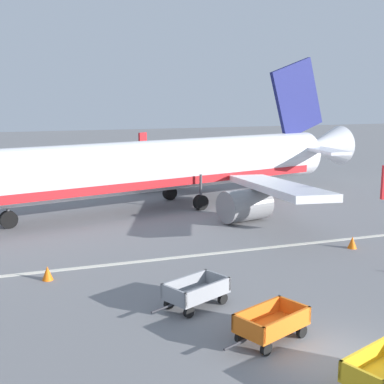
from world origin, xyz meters
TOP-DOWN VIEW (x-y plane):
  - ground_plane at (0.00, 0.00)m, footprint 220.00×220.00m
  - apron_stripe at (0.00, 11.81)m, footprint 120.00×0.36m
  - airplane at (1.54, 23.71)m, footprint 37.30×30.19m
  - baggage_cart_fourth_in_row at (-1.34, 2.05)m, footprint 3.56×2.25m
  - baggage_cart_far_end at (-2.78, 5.60)m, footprint 3.53×2.32m
  - traffic_cone_near_plane at (7.92, 10.20)m, footprint 0.50×0.50m
  - traffic_cone_mid_apron at (-8.08, 10.63)m, footprint 0.50×0.50m

SIDE VIEW (x-z plane):
  - ground_plane at x=0.00m, z-range 0.00..0.00m
  - apron_stripe at x=0.00m, z-range 0.00..0.01m
  - traffic_cone_mid_apron at x=-8.08m, z-range 0.00..0.65m
  - traffic_cone_near_plane at x=7.92m, z-range 0.00..0.66m
  - baggage_cart_fourth_in_row at x=-1.34m, z-range 0.07..1.14m
  - baggage_cart_far_end at x=-2.78m, z-range 0.07..1.14m
  - airplane at x=1.54m, z-range -2.62..8.72m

